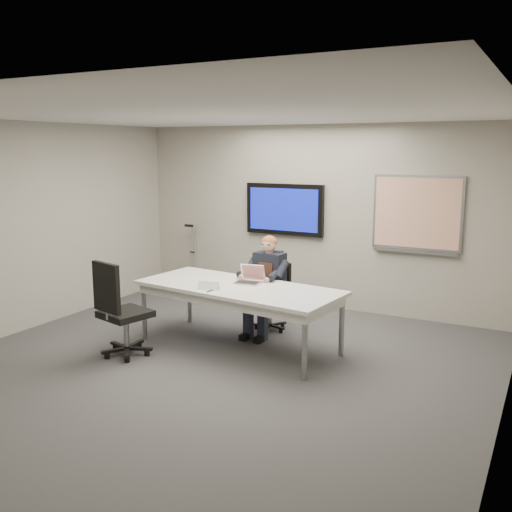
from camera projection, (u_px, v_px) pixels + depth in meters
The scene contains 15 objects.
floor at pixel (212, 368), 6.43m from camera, with size 6.00×6.00×0.02m, color #353537.
ceiling at pixel (208, 113), 5.91m from camera, with size 6.00×6.00×0.02m, color silver.
wall_back at pixel (315, 217), 8.77m from camera, with size 6.00×0.02×2.80m, color #9F9C90.
wall_left at pixel (19, 228), 7.56m from camera, with size 0.02×6.00×2.80m, color #9F9C90.
wall_right at pixel (511, 274), 4.78m from camera, with size 0.02×6.00×2.80m, color #9F9C90.
conference_table at pixel (239, 293), 6.99m from camera, with size 2.64×1.33×0.78m.
tv_display at pixel (284, 209), 8.94m from camera, with size 1.30×0.09×0.80m.
whiteboard at pixel (417, 214), 8.00m from camera, with size 1.25×0.08×1.10m.
office_chair_far at pixel (272, 309), 7.77m from camera, with size 0.55×0.55×0.93m.
office_chair_near at pixel (122, 327), 6.74m from camera, with size 0.67×0.67×1.16m.
seated_person at pixel (264, 295), 7.53m from camera, with size 0.42×0.72×1.31m.
crutch at pixel (193, 257), 9.76m from camera, with size 0.16×0.27×1.22m, color #A3A5AA, non-canonical shape.
laptop at pixel (250, 278), 7.13m from camera, with size 0.34×0.33×0.22m.
name_tent at pixel (209, 285), 6.79m from camera, with size 0.24×0.07×0.10m, color white, non-canonical shape.
pen at pixel (211, 291), 6.72m from camera, with size 0.01×0.01×0.15m, color black.
Camera 1 is at (3.30, -5.13, 2.44)m, focal length 40.00 mm.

